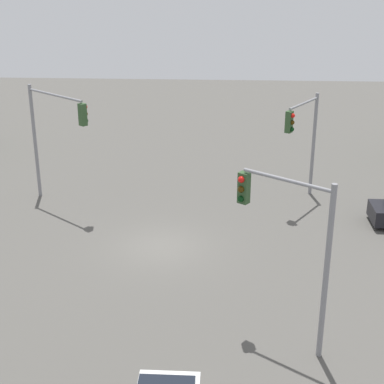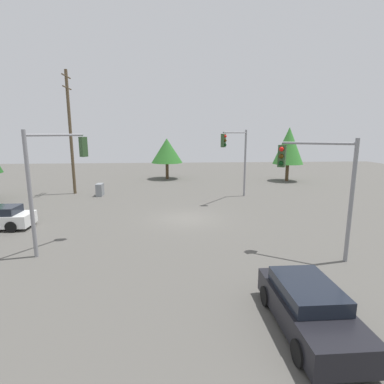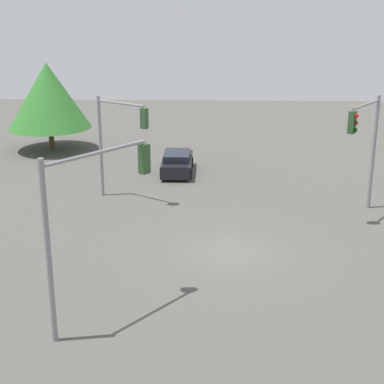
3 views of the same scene
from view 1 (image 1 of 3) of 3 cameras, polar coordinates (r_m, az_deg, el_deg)
The scene contains 4 objects.
ground_plane at distance 26.46m, azimuth -3.04°, elevation -5.30°, with size 80.00×80.00×0.00m, color #54514C.
traffic_signal_main at distance 30.60m, azimuth 10.81°, elevation 5.75°, with size 1.95×2.94×5.58m.
traffic_signal_cross at distance 18.62m, azimuth 9.56°, elevation -3.79°, with size 2.84×2.12×5.94m.
traffic_signal_aux at distance 30.44m, azimuth -13.30°, elevation 6.25°, with size 3.61×2.94×6.08m.
Camera 1 is at (2.75, -23.48, 11.89)m, focal length 55.00 mm.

